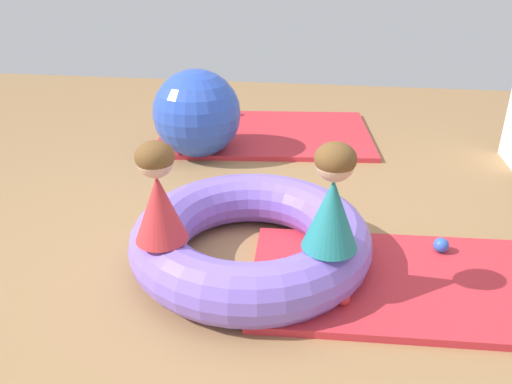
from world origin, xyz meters
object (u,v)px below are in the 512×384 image
Objects in this scene: child_in_red at (158,194)px; play_ball_pink at (235,111)px; play_ball_blue at (441,245)px; play_ball_teal at (170,137)px; child_in_teal at (333,198)px; inflatable_cushion at (251,239)px; play_ball_red at (343,298)px; exercise_ball_large at (197,114)px.

child_in_red reaches higher than play_ball_pink.
play_ball_teal is at bearing 143.48° from play_ball_blue.
child_in_teal reaches higher than play_ball_pink.
play_ball_pink is 2.80m from play_ball_blue.
play_ball_blue is at bearing -53.65° from child_in_teal.
inflatable_cushion is at bearing -77.63° from play_ball_pink.
child_in_teal reaches higher than child_in_red.
play_ball_red is at bearing -136.71° from child_in_teal.
inflatable_cushion reaches higher than play_ball_pink.
play_ball_red is (0.49, -0.35, -0.07)m from inflatable_cushion.
play_ball_pink is (-0.17, 2.82, -0.46)m from child_in_red.
play_ball_teal is at bearing 35.00° from child_in_teal.
child_in_teal reaches higher than exercise_ball_large.
inflatable_cushion is at bearing 56.96° from child_in_teal.
inflatable_cushion is 0.60m from play_ball_red.
play_ball_pink reaches higher than play_ball_red.
inflatable_cushion is 0.62m from child_in_red.
inflatable_cushion reaches higher than play_ball_red.
inflatable_cushion reaches higher than play_ball_blue.
child_in_red is 0.96× the size of child_in_teal.
exercise_ball_large is at bearing 142.01° from play_ball_blue.
child_in_red reaches higher than play_ball_teal.
child_in_red is at bearing -86.46° from play_ball_pink.
play_ball_pink is at bearing 83.28° from exercise_ball_large.
child_in_teal reaches higher than inflatable_cushion.
play_ball_pink is at bearing 102.37° from inflatable_cushion.
play_ball_teal reaches higher than play_ball_blue.
child_in_red is 4.92× the size of play_ball_teal.
inflatable_cushion is 15.57× the size of play_ball_blue.
inflatable_cushion is 1.04m from play_ball_blue.
play_ball_teal is 1.21× the size of play_ball_blue.
play_ball_teal is 2.46m from play_ball_blue.
child_in_teal reaches higher than play_ball_blue.
child_in_red is 0.98m from play_ball_red.
child_in_teal is at bearing 133.63° from play_ball_red.
play_ball_teal reaches higher than play_ball_pink.
inflatable_cushion is 1.67m from exercise_ball_large.
inflatable_cushion is at bearing -60.13° from play_ball_teal.
play_ball_teal is 0.14× the size of exercise_ball_large.
inflatable_cushion is 1.91m from play_ball_teal.
child_in_teal is 6.19× the size of play_ball_blue.
exercise_ball_large is at bearing -96.72° from play_ball_pink.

